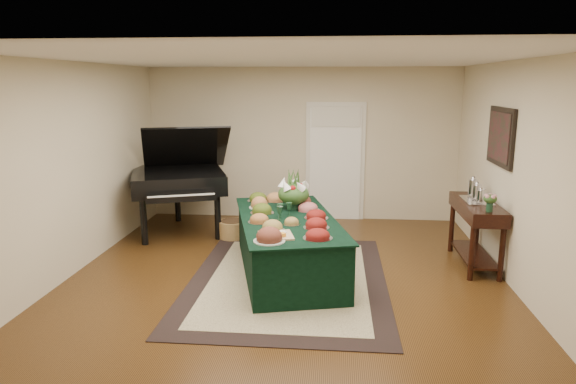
# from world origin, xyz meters

# --- Properties ---
(ground) EXTENTS (6.00, 6.00, 0.00)m
(ground) POSITION_xyz_m (0.00, 0.00, 0.00)
(ground) COLOR black
(ground) RESTS_ON ground
(area_rug) EXTENTS (2.43, 3.41, 0.01)m
(area_rug) POSITION_xyz_m (0.04, -0.08, 0.01)
(area_rug) COLOR black
(area_rug) RESTS_ON ground
(kitchen_doorway) EXTENTS (1.05, 0.07, 2.10)m
(kitchen_doorway) POSITION_xyz_m (0.60, 2.97, 1.02)
(kitchen_doorway) COLOR silver
(kitchen_doorway) RESTS_ON ground
(buffet_table) EXTENTS (1.74, 2.71, 0.73)m
(buffet_table) POSITION_xyz_m (0.00, 0.20, 0.37)
(buffet_table) COLOR black
(buffet_table) RESTS_ON ground
(food_platters) EXTENTS (1.26, 2.37, 0.12)m
(food_platters) POSITION_xyz_m (-0.04, 0.27, 0.78)
(food_platters) COLOR silver
(food_platters) RESTS_ON buffet_table
(cutting_board) EXTENTS (0.45, 0.45, 0.10)m
(cutting_board) POSITION_xyz_m (-0.06, -0.60, 0.76)
(cutting_board) COLOR tan
(cutting_board) RESTS_ON buffet_table
(green_goblets) EXTENTS (0.18, 0.29, 0.18)m
(green_goblets) POSITION_xyz_m (-0.06, 0.21, 0.82)
(green_goblets) COLOR #153420
(green_goblets) RESTS_ON buffet_table
(floral_centerpiece) EXTENTS (0.45, 0.45, 0.45)m
(floral_centerpiece) POSITION_xyz_m (0.04, 0.69, 0.99)
(floral_centerpiece) COLOR #153420
(floral_centerpiece) RESTS_ON buffet_table
(grand_piano) EXTENTS (1.86, 2.05, 1.76)m
(grand_piano) POSITION_xyz_m (-1.94, 1.90, 0.89)
(grand_piano) COLOR black
(grand_piano) RESTS_ON ground
(wicker_basket) EXTENTS (0.44, 0.44, 0.28)m
(wicker_basket) POSITION_xyz_m (-1.01, 1.61, 0.14)
(wicker_basket) COLOR #9E763F
(wicker_basket) RESTS_ON ground
(mahogany_sideboard) EXTENTS (0.45, 1.35, 0.88)m
(mahogany_sideboard) POSITION_xyz_m (2.49, 0.69, 0.68)
(mahogany_sideboard) COLOR black
(mahogany_sideboard) RESTS_ON ground
(tea_service) EXTENTS (0.34, 0.58, 0.30)m
(tea_service) POSITION_xyz_m (2.50, 0.79, 1.00)
(tea_service) COLOR silver
(tea_service) RESTS_ON mahogany_sideboard
(pink_bouquet) EXTENTS (0.18, 0.18, 0.23)m
(pink_bouquet) POSITION_xyz_m (2.50, 0.17, 1.03)
(pink_bouquet) COLOR #153420
(pink_bouquet) RESTS_ON mahogany_sideboard
(wall_painting) EXTENTS (0.05, 0.95, 0.75)m
(wall_painting) POSITION_xyz_m (2.72, 0.69, 1.75)
(wall_painting) COLOR black
(wall_painting) RESTS_ON ground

